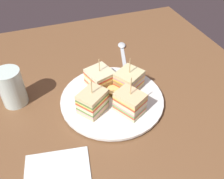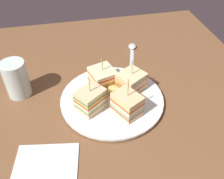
# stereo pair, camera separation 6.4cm
# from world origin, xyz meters

# --- Properties ---
(ground_plane) EXTENTS (0.99, 0.91, 0.02)m
(ground_plane) POSITION_xyz_m (0.00, 0.00, -0.01)
(ground_plane) COLOR brown
(plate) EXTENTS (0.27, 0.27, 0.01)m
(plate) POSITION_xyz_m (0.00, 0.00, 0.01)
(plate) COLOR white
(plate) RESTS_ON ground_plane
(sandwich_wedge_0) EXTENTS (0.08, 0.08, 0.11)m
(sandwich_wedge_0) POSITION_xyz_m (-0.06, -0.02, 0.04)
(sandwich_wedge_0) COLOR beige
(sandwich_wedge_0) RESTS_ON plate
(sandwich_wedge_1) EXTENTS (0.09, 0.09, 0.10)m
(sandwich_wedge_1) POSITION_xyz_m (0.03, -0.06, 0.04)
(sandwich_wedge_1) COLOR #DDB88C
(sandwich_wedge_1) RESTS_ON plate
(sandwich_wedge_2) EXTENTS (0.08, 0.08, 0.09)m
(sandwich_wedge_2) POSITION_xyz_m (0.06, 0.01, 0.04)
(sandwich_wedge_2) COLOR beige
(sandwich_wedge_2) RESTS_ON plate
(sandwich_wedge_3) EXTENTS (0.08, 0.09, 0.10)m
(sandwich_wedge_3) POSITION_xyz_m (-0.02, 0.06, 0.04)
(sandwich_wedge_3) COLOR beige
(sandwich_wedge_3) RESTS_ON plate
(chip_pile) EXTENTS (0.06, 0.06, 0.02)m
(chip_pile) POSITION_xyz_m (0.02, -0.01, 0.02)
(chip_pile) COLOR #F0CE80
(chip_pile) RESTS_ON plate
(spoon) EXTENTS (0.15, 0.06, 0.01)m
(spoon) POSITION_xyz_m (0.23, -0.12, 0.00)
(spoon) COLOR silver
(spoon) RESTS_ON ground_plane
(drinking_glass) EXTENTS (0.06, 0.06, 0.10)m
(drinking_glass) POSITION_xyz_m (0.09, 0.24, 0.04)
(drinking_glass) COLOR silver
(drinking_glass) RESTS_ON ground_plane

